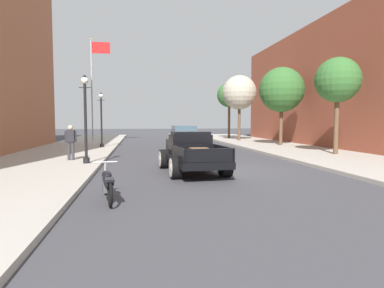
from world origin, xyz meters
TOP-DOWN VIEW (x-y plane):
  - ground_plane at (0.00, 0.00)m, footprint 140.00×140.00m
  - sidewalk_left at (-7.25, 0.00)m, footprint 5.50×64.00m
  - sidewalk_right at (7.25, 0.00)m, footprint 5.50×64.00m
  - hotrod_truck_black at (-0.83, -0.09)m, footprint 2.42×5.03m
  - motorcycle_parked at (-3.64, -4.62)m, footprint 0.65×2.10m
  - car_background_white at (0.28, 10.53)m, footprint 1.94×4.34m
  - pedestrian_sidewalk_left at (-6.04, 3.33)m, footprint 0.53×0.22m
  - street_lamp_near at (-5.14, 2.00)m, footprint 0.50×0.32m
  - street_lamp_far at (-5.45, 11.18)m, footprint 0.50×0.32m
  - flagpole at (-6.76, 18.22)m, footprint 1.74×0.16m
  - street_tree_nearest at (8.00, 4.05)m, footprint 2.48×2.48m
  - street_tree_second at (7.80, 10.99)m, footprint 3.37×3.37m
  - street_tree_third at (6.51, 17.56)m, footprint 3.20×3.20m
  - street_tree_farthest at (6.57, 21.38)m, footprint 2.56×2.56m

SIDE VIEW (x-z plane):
  - ground_plane at x=0.00m, z-range 0.00..0.00m
  - sidewalk_left at x=-7.25m, z-range 0.00..0.15m
  - sidewalk_right at x=7.25m, z-range 0.00..0.15m
  - motorcycle_parked at x=-3.64m, z-range -0.02..0.91m
  - hotrod_truck_black at x=-0.83m, z-range -0.04..1.54m
  - car_background_white at x=0.28m, z-range -0.06..1.59m
  - pedestrian_sidewalk_left at x=-6.04m, z-range 0.26..1.91m
  - street_lamp_near at x=-5.14m, z-range 0.46..4.31m
  - street_lamp_far at x=-5.45m, z-range 0.46..4.31m
  - street_tree_nearest at x=8.00m, z-range 1.54..6.88m
  - street_tree_second at x=7.80m, z-range 1.38..7.25m
  - street_tree_third at x=6.51m, z-range 1.58..7.68m
  - street_tree_farthest at x=6.57m, z-range 1.74..7.57m
  - flagpole at x=-6.76m, z-range 1.19..10.35m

